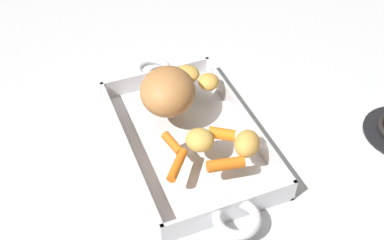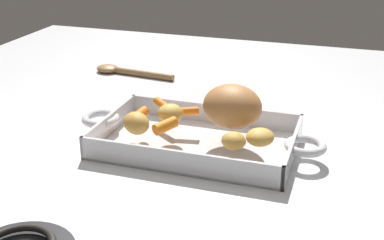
% 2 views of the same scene
% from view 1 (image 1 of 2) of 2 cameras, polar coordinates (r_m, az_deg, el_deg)
% --- Properties ---
extents(ground_plane, '(1.69, 1.69, 0.00)m').
position_cam_1_polar(ground_plane, '(0.92, -0.40, -2.88)').
color(ground_plane, silver).
extents(roasting_dish, '(0.48, 0.24, 0.05)m').
position_cam_1_polar(roasting_dish, '(0.91, -0.41, -2.31)').
color(roasting_dish, silver).
rests_on(roasting_dish, ground_plane).
extents(pork_roast, '(0.14, 0.14, 0.08)m').
position_cam_1_polar(pork_roast, '(0.90, -2.83, 3.35)').
color(pork_roast, '#B2753F').
rests_on(pork_roast, roasting_dish).
extents(baby_carrot_southeast, '(0.04, 0.05, 0.02)m').
position_cam_1_polar(baby_carrot_southeast, '(0.86, 3.45, -1.61)').
color(baby_carrot_southeast, orange).
rests_on(baby_carrot_southeast, roasting_dish).
extents(baby_carrot_center_left, '(0.03, 0.07, 0.02)m').
position_cam_1_polar(baby_carrot_center_left, '(0.81, 3.92, -5.14)').
color(baby_carrot_center_left, orange).
rests_on(baby_carrot_center_left, roasting_dish).
extents(baby_carrot_short, '(0.07, 0.06, 0.02)m').
position_cam_1_polar(baby_carrot_short, '(0.81, -1.71, -5.23)').
color(baby_carrot_short, orange).
rests_on(baby_carrot_short, roasting_dish).
extents(baby_carrot_northeast, '(0.05, 0.03, 0.02)m').
position_cam_1_polar(baby_carrot_northeast, '(0.85, -2.30, -2.69)').
color(baby_carrot_northeast, orange).
rests_on(baby_carrot_northeast, roasting_dish).
extents(potato_corner, '(0.06, 0.06, 0.03)m').
position_cam_1_polar(potato_corner, '(0.96, 1.93, 4.45)').
color(potato_corner, gold).
rests_on(potato_corner, roasting_dish).
extents(potato_golden_large, '(0.07, 0.07, 0.04)m').
position_cam_1_polar(potato_golden_large, '(0.84, 6.38, -2.74)').
color(potato_golden_large, gold).
rests_on(potato_golden_large, roasting_dish).
extents(potato_golden_small, '(0.06, 0.07, 0.03)m').
position_cam_1_polar(potato_golden_small, '(0.98, -0.62, 5.35)').
color(potato_golden_small, gold).
rests_on(potato_golden_small, roasting_dish).
extents(potato_halved, '(0.07, 0.07, 0.04)m').
position_cam_1_polar(potato_halved, '(0.84, 0.67, -2.39)').
color(potato_halved, gold).
rests_on(potato_halved, roasting_dish).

